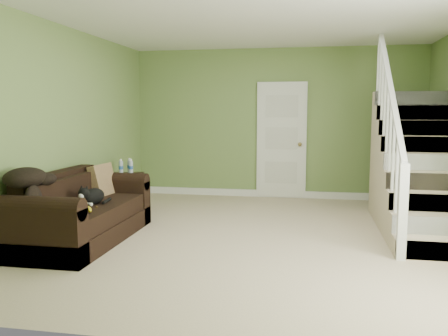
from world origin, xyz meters
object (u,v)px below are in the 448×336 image
at_px(sofa, 82,215).
at_px(banana, 88,209).
at_px(cat, 92,196).
at_px(side_table, 128,192).

bearing_deg(sofa, banana, -54.02).
relative_size(cat, banana, 2.43).
bearing_deg(side_table, sofa, -86.22).
xyz_separation_m(sofa, side_table, (-0.11, 1.69, -0.01)).
relative_size(sofa, cat, 3.89).
xyz_separation_m(sofa, banana, (0.29, -0.39, 0.16)).
bearing_deg(cat, sofa, -174.46).
distance_m(cat, banana, 0.42).
xyz_separation_m(side_table, cat, (0.26, -1.70, 0.24)).
xyz_separation_m(side_table, banana, (0.40, -2.08, 0.17)).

